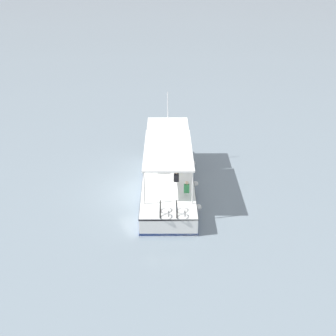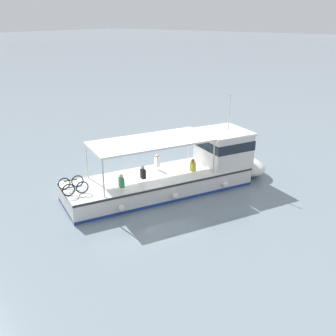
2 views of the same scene
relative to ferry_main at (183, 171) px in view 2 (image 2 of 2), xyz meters
name	(u,v)px [view 2 (image 2 of 2)]	position (x,y,z in m)	size (l,w,h in m)	color
ground_plane	(145,181)	(2.34, 0.76, -1.02)	(400.00, 400.00, 0.00)	gray
ferry_main	(183,171)	(0.00, 0.00, 0.00)	(8.18, 12.82, 5.32)	white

